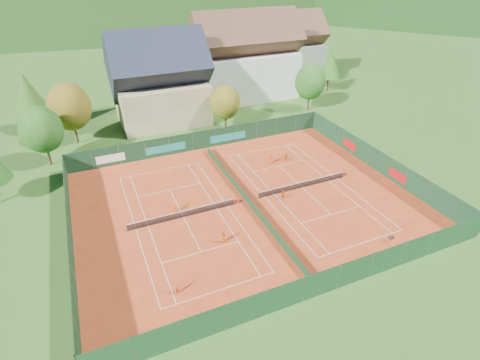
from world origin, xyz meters
The scene contains 33 objects.
ground centered at (0.00, 0.00, -0.02)m, with size 600.00×600.00×0.00m, color #2C591C.
clay_pad centered at (0.00, 0.00, 0.01)m, with size 40.00×32.00×0.01m, color #B23B1A.
court_markings_left centered at (-8.00, 0.00, 0.01)m, with size 11.03×23.83×0.00m.
court_markings_right centered at (8.00, 0.00, 0.01)m, with size 11.03×23.83×0.00m.
tennis_net_left centered at (-7.85, 0.00, 0.51)m, with size 13.30×0.10×1.02m.
tennis_net_right centered at (8.15, 0.00, 0.51)m, with size 13.30×0.10×1.02m.
court_divider centered at (0.00, 0.00, 0.50)m, with size 0.03×28.80×1.00m.
fence_north centered at (-0.46, 15.99, 1.47)m, with size 40.00×0.10×3.00m.
fence_south centered at (0.00, -16.00, 1.50)m, with size 40.00×0.04×3.00m.
fence_west centered at (-20.00, 0.00, 1.50)m, with size 0.04×32.00×3.00m.
fence_east centered at (20.00, 0.05, 1.48)m, with size 0.09×32.00×3.00m.
chalet centered at (-3.00, 30.00, 6.62)m, with size 16.20×12.00×16.00m.
hotel_block_a centered at (16.00, 36.00, 7.38)m, with size 21.60×11.00×17.25m.
hotel_block_b centered at (30.00, 44.00, 6.62)m, with size 17.28×10.00×15.50m.
tree_west_front centered at (-22.00, 20.00, 5.39)m, with size 5.72×5.72×8.69m.
tree_west_mid centered at (-18.00, 26.00, 6.07)m, with size 6.44×6.44×9.78m.
tree_west_back centered at (-24.00, 34.00, 6.74)m, with size 5.60×5.60×10.00m.
tree_center centered at (6.00, 22.00, 4.72)m, with size 5.01×5.01×7.60m.
tree_east_front centered at (24.00, 24.00, 5.39)m, with size 5.72×5.72×8.69m.
tree_east_mid centered at (34.00, 32.00, 6.06)m, with size 5.04×5.04×9.00m.
tree_east_back centered at (26.00, 40.00, 6.74)m, with size 7.15×7.15×10.86m.
mountain_backdrop centered at (28.54, 233.48, -39.64)m, with size 820.00×530.00×242.00m.
ball_hopper centered at (10.79, -12.85, 0.56)m, with size 0.34×0.34×0.80m.
loose_ball_0 centered at (-7.97, -7.62, 0.03)m, with size 0.07×0.07×0.07m, color #CCD833.
loose_ball_1 centered at (2.30, -12.86, 0.03)m, with size 0.07×0.07×0.07m, color #CCD833.
loose_ball_2 centered at (4.20, 5.32, 0.03)m, with size 0.07×0.07×0.07m, color #CCD833.
loose_ball_3 centered at (-2.04, 7.99, 0.03)m, with size 0.07×0.07×0.07m, color #CCD833.
player_left_near centered at (-11.69, -10.77, 0.62)m, with size 0.45×0.30×1.24m, color #D25712.
player_left_mid centered at (-5.41, -6.09, 0.76)m, with size 0.74×0.58×1.52m, color orange.
player_left_far centered at (-8.66, 1.38, 0.67)m, with size 0.87×0.50×1.35m, color #D05A12.
player_right_near centered at (4.27, -1.44, 0.68)m, with size 0.80×0.33×1.36m, color orange.
player_right_far_a centered at (7.28, 7.41, 0.75)m, with size 0.74×0.48×1.51m, color #D94613.
player_right_far_b centered at (9.62, 7.30, 0.63)m, with size 1.17×0.37×1.26m, color orange.
Camera 1 is at (-15.88, -34.43, 26.24)m, focal length 28.00 mm.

